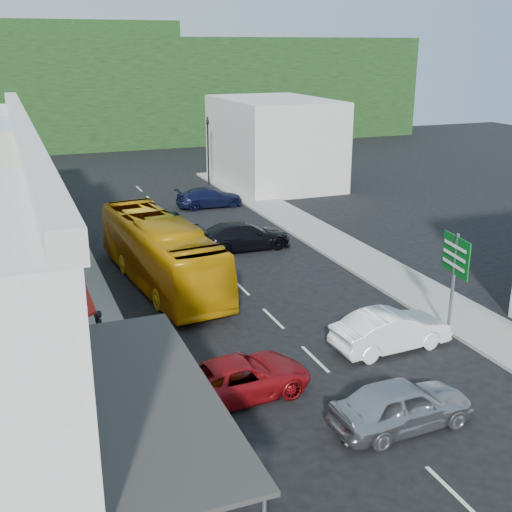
{
  "coord_description": "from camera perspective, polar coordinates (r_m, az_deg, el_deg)",
  "views": [
    {
      "loc": [
        -9.89,
        -19.14,
        11.09
      ],
      "look_at": [
        0.0,
        6.0,
        2.2
      ],
      "focal_mm": 45.0,
      "sensor_mm": 36.0,
      "label": 1
    }
  ],
  "objects": [
    {
      "name": "direction_sign",
      "position": [
        26.16,
        17.07,
        -2.63
      ],
      "size": [
        0.79,
        1.99,
        4.29
      ],
      "primitive_type": null,
      "rotation": [
        0.0,
        0.0,
        -0.15
      ],
      "color": "#085317",
      "rests_on": "ground"
    },
    {
      "name": "distant_block_right",
      "position": [
        53.93,
        1.57,
        10.12
      ],
      "size": [
        8.0,
        12.0,
        7.0
      ],
      "primitive_type": "cube",
      "color": "#B7B2A8",
      "rests_on": "ground"
    },
    {
      "name": "hillside",
      "position": [
        84.76,
        -16.27,
        14.57
      ],
      "size": [
        80.0,
        26.0,
        14.0
      ],
      "color": "black",
      "rests_on": "ground"
    },
    {
      "name": "car_silver",
      "position": [
        20.38,
        12.81,
        -12.93
      ],
      "size": [
        4.47,
        1.98,
        1.4
      ],
      "primitive_type": "imported",
      "rotation": [
        0.0,
        0.0,
        1.61
      ],
      "color": "#A5A5AA",
      "rests_on": "ground"
    },
    {
      "name": "sidewalk_left",
      "position": [
        31.24,
        -15.71,
        -3.14
      ],
      "size": [
        3.0,
        52.0,
        0.15
      ],
      "primitive_type": "cube",
      "color": "gray",
      "rests_on": "ground"
    },
    {
      "name": "car_black_near",
      "position": [
        36.5,
        -1.1,
        1.67
      ],
      "size": [
        4.54,
        1.94,
        1.4
      ],
      "primitive_type": "imported",
      "rotation": [
        0.0,
        0.0,
        1.59
      ],
      "color": "black",
      "rests_on": "ground"
    },
    {
      "name": "sidewalk_right",
      "position": [
        35.67,
        8.89,
        0.0
      ],
      "size": [
        3.0,
        52.0,
        0.15
      ],
      "primitive_type": "cube",
      "color": "gray",
      "rests_on": "ground"
    },
    {
      "name": "ground",
      "position": [
        24.23,
        5.27,
        -9.11
      ],
      "size": [
        120.0,
        120.0,
        0.0
      ],
      "primitive_type": "plane",
      "color": "black",
      "rests_on": "ground"
    },
    {
      "name": "car_white",
      "position": [
        25.15,
        11.88,
        -6.6
      ],
      "size": [
        4.5,
        2.06,
        1.4
      ],
      "primitive_type": "imported",
      "rotation": [
        0.0,
        0.0,
        1.63
      ],
      "color": "silver",
      "rests_on": "ground"
    },
    {
      "name": "bus",
      "position": [
        31.21,
        -8.46,
        0.22
      ],
      "size": [
        3.64,
        11.79,
        3.1
      ],
      "primitive_type": "imported",
      "rotation": [
        0.0,
        0.0,
        0.1
      ],
      "color": "orange",
      "rests_on": "ground"
    },
    {
      "name": "car_navy_far",
      "position": [
        46.37,
        -4.16,
        5.22
      ],
      "size": [
        4.52,
        1.9,
        1.4
      ],
      "primitive_type": "imported",
      "rotation": [
        0.0,
        0.0,
        1.56
      ],
      "color": "black",
      "rests_on": "ground"
    },
    {
      "name": "car_black_far",
      "position": [
        41.32,
        -9.35,
        3.41
      ],
      "size": [
        4.57,
        2.28,
        1.4
      ],
      "primitive_type": "imported",
      "rotation": [
        0.0,
        0.0,
        1.46
      ],
      "color": "black",
      "rests_on": "ground"
    },
    {
      "name": "traffic_signal",
      "position": [
        53.71,
        -4.28,
        9.28
      ],
      "size": [
        1.03,
        1.35,
        5.58
      ],
      "primitive_type": null,
      "rotation": [
        0.0,
        0.0,
        3.36
      ],
      "color": "black",
      "rests_on": "ground"
    },
    {
      "name": "car_red",
      "position": [
        21.49,
        -1.43,
        -10.69
      ],
      "size": [
        4.76,
        2.33,
        1.4
      ],
      "primitive_type": "imported",
      "rotation": [
        0.0,
        0.0,
        1.67
      ],
      "color": "maroon",
      "rests_on": "ground"
    },
    {
      "name": "pedestrian_left",
      "position": [
        24.5,
        -13.69,
        -6.66
      ],
      "size": [
        0.51,
        0.67,
        1.7
      ],
      "primitive_type": "imported",
      "rotation": [
        0.0,
        0.0,
        1.77
      ],
      "color": "black",
      "rests_on": "sidewalk_left"
    }
  ]
}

